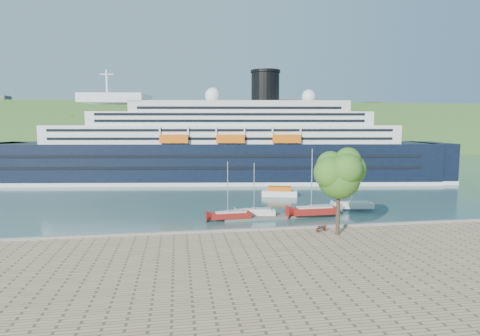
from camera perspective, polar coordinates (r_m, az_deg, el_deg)
name	(u,v)px	position (r m, az deg, el deg)	size (l,w,h in m)	color
ground	(292,236)	(53.57, 7.46, -9.54)	(400.00, 400.00, 0.00)	#315854
far_hillside	(208,129)	(194.99, -4.60, 5.51)	(400.00, 50.00, 24.00)	#325723
quay_coping	(293,228)	(53.09, 7.54, -8.40)	(220.00, 0.50, 0.30)	slate
cruise_ship	(213,126)	(101.68, -3.84, 5.94)	(124.57, 18.14, 27.97)	black
park_bench	(321,228)	(52.29, 11.44, -8.37)	(1.39, 0.57, 0.89)	#3F1D12
promenade_tree	(339,188)	(50.22, 13.85, -2.79)	(7.00, 7.00, 11.59)	#2B5616
floating_pontoon	(282,216)	(63.38, 5.93, -6.84)	(18.48, 2.26, 0.41)	#65605A
sailboat_white_near	(257,192)	(62.27, 2.42, -3.40)	(6.34, 1.76, 8.18)	silver
sailboat_red	(315,185)	(63.36, 10.62, -2.38)	(7.94, 2.21, 10.26)	maroon
sailboat_white_far	(355,184)	(69.93, 16.05, -2.25)	(6.93, 1.93, 8.96)	silver
tender_launch	(280,191)	(81.64, 5.64, -3.32)	(7.15, 2.45, 1.98)	#E15F0D
sailboat_extra	(231,193)	(60.09, -1.32, -3.54)	(6.67, 1.85, 8.61)	maroon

